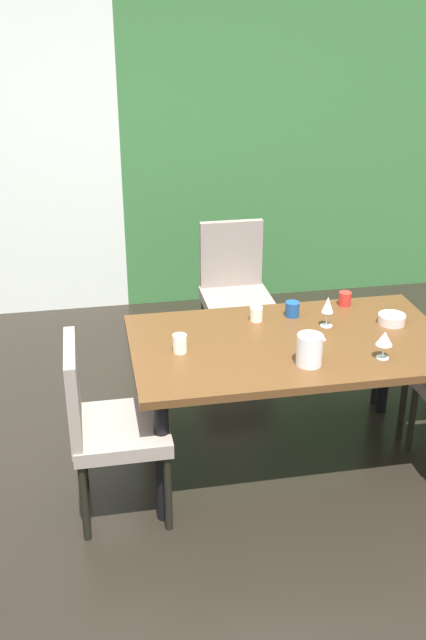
% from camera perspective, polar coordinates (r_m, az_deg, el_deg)
% --- Properties ---
extents(ground_plane, '(6.02, 5.60, 0.02)m').
position_cam_1_polar(ground_plane, '(3.50, -2.86, -16.64)').
color(ground_plane, black).
extents(garden_window_panel, '(3.03, 0.10, 2.55)m').
position_cam_1_polar(garden_window_panel, '(5.74, 8.27, 14.32)').
color(garden_window_panel, '#397138').
rests_on(garden_window_panel, ground_plane).
extents(dining_table, '(1.60, 0.92, 0.71)m').
position_cam_1_polar(dining_table, '(3.63, 6.15, -2.85)').
color(dining_table, '#56351B').
rests_on(dining_table, ground_plane).
extents(chair_head_far, '(0.44, 0.45, 0.94)m').
position_cam_1_polar(chair_head_far, '(4.72, 1.74, 2.72)').
color(chair_head_far, gray).
rests_on(chair_head_far, ground_plane).
extents(chair_left_near, '(0.45, 0.44, 0.90)m').
position_cam_1_polar(chair_left_near, '(3.34, -8.73, -7.90)').
color(chair_left_near, gray).
rests_on(chair_left_near, ground_plane).
extents(wine_glass_west, '(0.08, 0.08, 0.14)m').
position_cam_1_polar(wine_glass_west, '(3.46, 13.56, -1.49)').
color(wine_glass_west, silver).
rests_on(wine_glass_west, dining_table).
extents(wine_glass_north, '(0.06, 0.06, 0.16)m').
position_cam_1_polar(wine_glass_north, '(3.73, 9.16, 1.13)').
color(wine_glass_north, silver).
rests_on(wine_glass_north, dining_table).
extents(serving_bowl_right, '(0.14, 0.14, 0.05)m').
position_cam_1_polar(serving_bowl_right, '(3.86, 14.10, 0.07)').
color(serving_bowl_right, silver).
rests_on(serving_bowl_right, dining_table).
extents(cup_east, '(0.07, 0.07, 0.09)m').
position_cam_1_polar(cup_east, '(3.45, -2.67, -1.89)').
color(cup_east, white).
rests_on(cup_east, dining_table).
extents(cup_near_window, '(0.07, 0.07, 0.08)m').
position_cam_1_polar(cup_near_window, '(3.78, 3.48, 0.50)').
color(cup_near_window, '#F1E4CD').
rests_on(cup_near_window, dining_table).
extents(cup_corner, '(0.07, 0.07, 0.08)m').
position_cam_1_polar(cup_corner, '(4.02, 10.51, 1.68)').
color(cup_corner, red).
rests_on(cup_corner, dining_table).
extents(cup_rear, '(0.08, 0.08, 0.08)m').
position_cam_1_polar(cup_rear, '(3.85, 6.36, 0.87)').
color(cup_rear, navy).
rests_on(cup_rear, dining_table).
extents(pitcher_center, '(0.14, 0.12, 0.15)m').
position_cam_1_polar(pitcher_center, '(3.35, 7.74, -2.36)').
color(pitcher_center, white).
rests_on(pitcher_center, dining_table).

